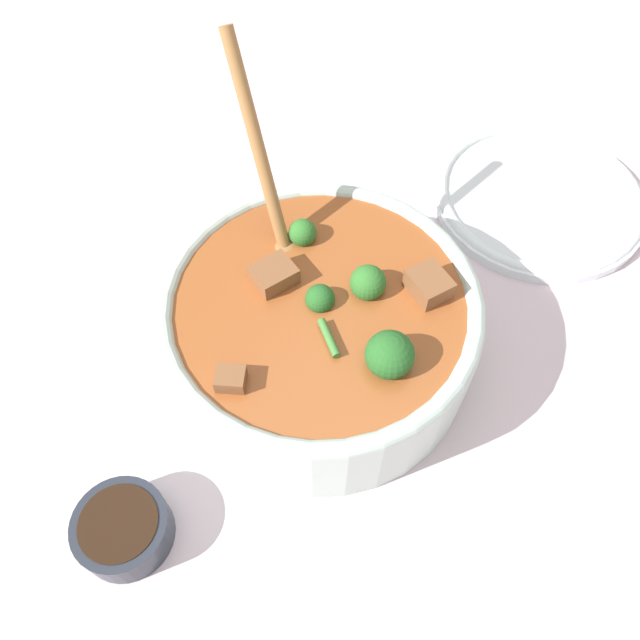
% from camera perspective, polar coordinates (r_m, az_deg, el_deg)
% --- Properties ---
extents(ground_plane, '(4.00, 4.00, 0.00)m').
position_cam_1_polar(ground_plane, '(0.61, 0.00, -3.18)').
color(ground_plane, silver).
extents(stew_bowl, '(0.29, 0.30, 0.26)m').
position_cam_1_polar(stew_bowl, '(0.57, 0.03, -0.40)').
color(stew_bowl, '#B2C6BC').
rests_on(stew_bowl, ground_plane).
extents(condiment_bowl, '(0.08, 0.08, 0.04)m').
position_cam_1_polar(condiment_bowl, '(0.55, -17.57, -17.71)').
color(condiment_bowl, '#232833').
rests_on(condiment_bowl, ground_plane).
extents(empty_plate, '(0.24, 0.24, 0.02)m').
position_cam_1_polar(empty_plate, '(0.78, 19.34, 10.61)').
color(empty_plate, white).
rests_on(empty_plate, ground_plane).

